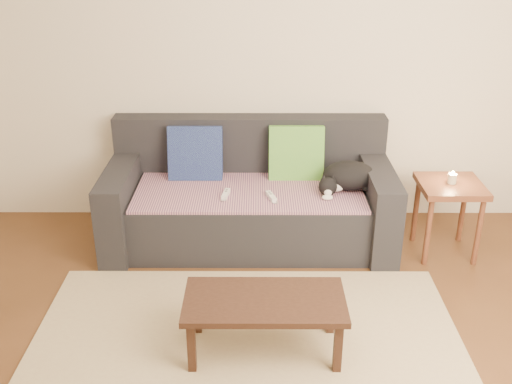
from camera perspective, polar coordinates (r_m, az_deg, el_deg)
ground at (r=3.36m, az=-0.96°, el=-17.22°), size 4.50×4.50×0.00m
back_wall at (r=4.61m, az=-0.61°, el=12.69°), size 4.50×0.04×2.60m
sofa at (r=4.52m, az=-0.62°, el=-0.84°), size 2.10×0.94×0.87m
throw_blanket at (r=4.38m, az=-0.64°, el=0.08°), size 1.66×0.74×0.02m
cushion_navy at (r=4.57m, az=-5.78°, el=3.71°), size 0.41×0.19×0.42m
cushion_green at (r=4.55m, az=3.85°, el=3.71°), size 0.41×0.17×0.43m
cat at (r=4.40m, az=8.71°, el=1.44°), size 0.47×0.36×0.21m
wii_remote_a at (r=4.28m, az=-2.89°, el=-0.19°), size 0.06×0.15×0.03m
wii_remote_b at (r=4.24m, az=1.46°, el=-0.44°), size 0.08×0.15×0.03m
side_table at (r=4.47m, az=17.96°, el=-0.34°), size 0.44×0.44×0.55m
candle at (r=4.42m, az=18.18°, el=1.24°), size 0.06×0.06×0.09m
rug at (r=3.47m, az=-0.91°, el=-15.51°), size 2.50×1.80×0.01m
coffee_table at (r=3.34m, az=0.82°, el=-10.77°), size 0.89×0.44×0.35m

